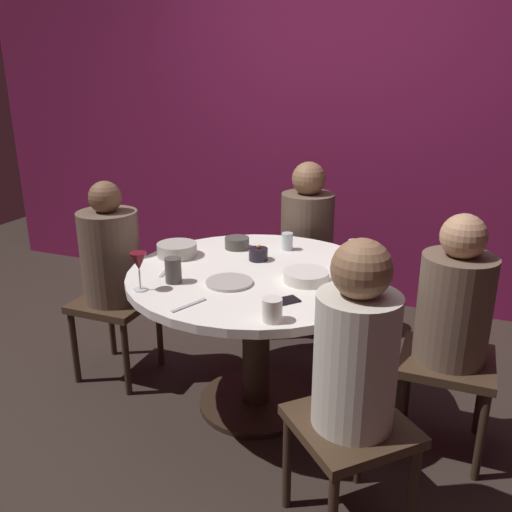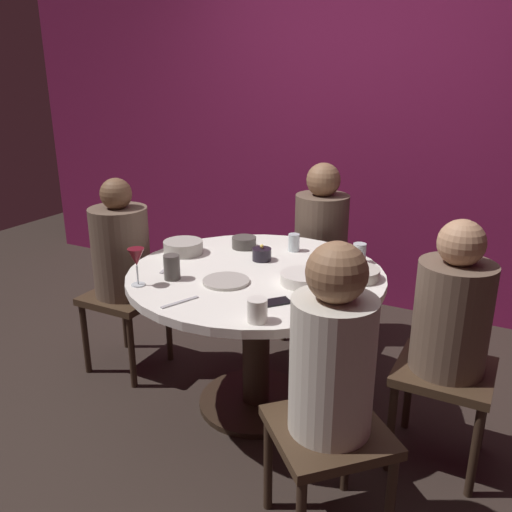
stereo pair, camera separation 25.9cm
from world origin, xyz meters
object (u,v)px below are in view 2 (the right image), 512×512
object	(u,v)px
cell_phone	(274,302)
cup_by_left_diner	(172,267)
seated_diner_left	(121,255)
bowl_sauce_side	(183,247)
seated_diner_right	(452,319)
seated_diner_front_right	(332,365)
bowl_serving_large	(303,278)
cup_by_right_diner	(359,253)
cup_far_edge	(257,310)
wine_glass	(136,259)
bowl_salad_center	(356,273)
cup_center_front	(294,242)
cup_near_candle	(344,288)
candle_holder	(262,254)
dinner_plate	(226,281)
seated_diner_back	(321,232)
bowl_small_white	(244,242)
dining_table	(256,303)

from	to	relation	value
cell_phone	cup_by_left_diner	distance (m)	0.55
seated_diner_left	bowl_sauce_side	xyz separation A→B (m)	(0.38, 0.07, 0.08)
seated_diner_left	seated_diner_right	bearing A→B (deg)	0.00
seated_diner_front_right	bowl_sauce_side	world-z (taller)	seated_diner_front_right
bowl_serving_large	seated_diner_left	bearing A→B (deg)	178.19
cup_by_right_diner	cup_far_edge	size ratio (longest dim) A/B	1.07
seated_diner_left	seated_diner_right	xyz separation A→B (m)	(1.77, -0.00, -0.00)
wine_glass	bowl_salad_center	xyz separation A→B (m)	(0.85, 0.54, -0.10)
cup_by_left_diner	cup_center_front	world-z (taller)	cup_by_left_diner
cup_near_candle	cup_center_front	distance (m)	0.67
candle_holder	cup_near_candle	xyz separation A→B (m)	(0.54, -0.28, 0.02)
bowl_sauce_side	cup_by_right_diner	world-z (taller)	cup_by_right_diner
dinner_plate	bowl_salad_center	world-z (taller)	bowl_salad_center
cup_far_edge	cup_near_candle	bearing A→B (deg)	57.49
bowl_sauce_side	cup_far_edge	bearing A→B (deg)	-37.02
seated_diner_left	seated_diner_back	xyz separation A→B (m)	(0.85, 0.89, 0.01)
wine_glass	seated_diner_right	bearing A→B (deg)	17.16
seated_diner_left	bowl_serving_large	xyz separation A→B (m)	(1.11, -0.04, 0.07)
seated_diner_left	bowl_small_white	world-z (taller)	seated_diner_left
seated_diner_front_right	cup_center_front	xyz separation A→B (m)	(-0.58, 0.99, 0.08)
dining_table	seated_diner_left	bearing A→B (deg)	180.00
seated_diner_right	wine_glass	world-z (taller)	seated_diner_right
seated_diner_right	cell_phone	bearing A→B (deg)	23.77
seated_diner_back	seated_diner_front_right	bearing A→B (deg)	22.25
cup_near_candle	cup_by_left_diner	distance (m)	0.80
seated_diner_left	dinner_plate	world-z (taller)	seated_diner_left
wine_glass	dinner_plate	xyz separation A→B (m)	(0.34, 0.21, -0.12)
dinner_plate	candle_holder	bearing A→B (deg)	89.07
bowl_serving_large	cup_near_candle	xyz separation A→B (m)	(0.23, -0.09, 0.03)
candle_holder	cup_far_edge	size ratio (longest dim) A/B	1.04
bowl_salad_center	seated_diner_right	bearing A→B (deg)	-16.95
bowl_salad_center	seated_diner_front_right	bearing A→B (deg)	-78.41
seated_diner_back	cup_by_right_diner	xyz separation A→B (m)	(0.40, -0.53, 0.09)
wine_glass	cup_far_edge	size ratio (longest dim) A/B	1.87
seated_diner_right	bowl_salad_center	distance (m)	0.48
bowl_sauce_side	cup_far_edge	xyz separation A→B (m)	(0.73, -0.55, 0.01)
seated_diner_front_right	cup_by_right_diner	size ratio (longest dim) A/B	11.58
cup_far_edge	seated_diner_left	bearing A→B (deg)	156.39
cell_phone	cup_by_left_diner	bearing A→B (deg)	37.89
cup_near_candle	cup_by_left_diner	bearing A→B (deg)	-169.60
seated_diner_front_right	bowl_salad_center	world-z (taller)	seated_diner_front_right
bowl_serving_large	cup_near_candle	bearing A→B (deg)	-21.35
wine_glass	bowl_serving_large	bearing A→B (deg)	29.38
seated_diner_right	cup_center_front	world-z (taller)	seated_diner_right
seated_diner_back	cell_phone	xyz separation A→B (m)	(0.24, -1.19, 0.04)
cup_near_candle	wine_glass	bearing A→B (deg)	-162.28
seated_diner_back	cup_far_edge	size ratio (longest dim) A/B	12.24
dining_table	dinner_plate	world-z (taller)	dinner_plate
seated_diner_front_right	cup_near_candle	bearing A→B (deg)	-30.61
seated_diner_back	cup_by_right_diner	bearing A→B (deg)	37.47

